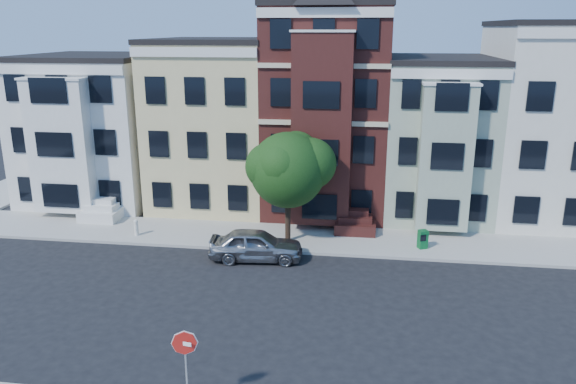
# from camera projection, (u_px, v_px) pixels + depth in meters

# --- Properties ---
(ground) EXTENTS (120.00, 120.00, 0.00)m
(ground) POSITION_uv_depth(u_px,v_px,m) (299.00, 313.00, 22.28)
(ground) COLOR black
(far_sidewalk) EXTENTS (60.00, 4.00, 0.15)m
(far_sidewalk) POSITION_uv_depth(u_px,v_px,m) (317.00, 239.00, 29.86)
(far_sidewalk) COLOR #9E9B93
(far_sidewalk) RESTS_ON ground
(house_white) EXTENTS (8.00, 9.00, 9.00)m
(house_white) POSITION_uv_depth(u_px,v_px,m) (100.00, 129.00, 36.81)
(house_white) COLOR white
(house_white) RESTS_ON ground
(house_yellow) EXTENTS (7.00, 9.00, 10.00)m
(house_yellow) POSITION_uv_depth(u_px,v_px,m) (218.00, 125.00, 35.59)
(house_yellow) COLOR beige
(house_yellow) RESTS_ON ground
(house_brown) EXTENTS (7.00, 9.00, 12.00)m
(house_brown) POSITION_uv_depth(u_px,v_px,m) (328.00, 111.00, 34.37)
(house_brown) COLOR #3A1612
(house_brown) RESTS_ON ground
(house_green) EXTENTS (6.00, 9.00, 9.00)m
(house_green) POSITION_uv_depth(u_px,v_px,m) (435.00, 138.00, 33.92)
(house_green) COLOR #9CAA92
(house_green) RESTS_ON ground
(house_cream) EXTENTS (8.00, 9.00, 11.00)m
(house_cream) POSITION_uv_depth(u_px,v_px,m) (559.00, 124.00, 32.69)
(house_cream) COLOR silver
(house_cream) RESTS_ON ground
(street_tree) EXTENTS (7.83, 7.83, 7.12)m
(street_tree) POSITION_uv_depth(u_px,v_px,m) (288.00, 175.00, 28.49)
(street_tree) COLOR #22491A
(street_tree) RESTS_ON far_sidewalk
(parked_car) EXTENTS (4.67, 2.22, 1.54)m
(parked_car) POSITION_uv_depth(u_px,v_px,m) (256.00, 245.00, 27.24)
(parked_car) COLOR gray
(parked_car) RESTS_ON ground
(newspaper_box) EXTENTS (0.55, 0.53, 0.96)m
(newspaper_box) POSITION_uv_depth(u_px,v_px,m) (423.00, 239.00, 28.36)
(newspaper_box) COLOR #0E602B
(newspaper_box) RESTS_ON far_sidewalk
(fire_hydrant) EXTENTS (0.28, 0.28, 0.71)m
(fire_hydrant) POSITION_uv_depth(u_px,v_px,m) (136.00, 229.00, 30.15)
(fire_hydrant) COLOR silver
(fire_hydrant) RESTS_ON far_sidewalk
(stop_sign) EXTENTS (0.78, 0.24, 2.83)m
(stop_sign) POSITION_uv_depth(u_px,v_px,m) (186.00, 364.00, 16.19)
(stop_sign) COLOR #B21913
(stop_sign) RESTS_ON near_sidewalk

